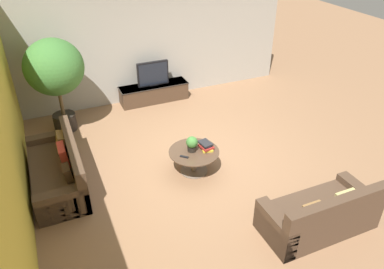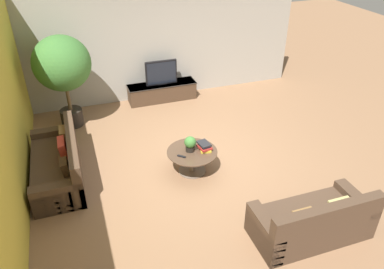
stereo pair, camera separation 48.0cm
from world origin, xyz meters
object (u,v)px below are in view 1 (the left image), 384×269
object	(u,v)px
television	(153,74)
potted_plant_tabletop	(192,144)
couch_by_wall	(59,171)
potted_palm_tall	(55,70)
coffee_table	(194,157)
media_console	(154,93)
couch_near_entry	(320,215)

from	to	relation	value
television	potted_plant_tabletop	bearing A→B (deg)	-95.51
couch_by_wall	potted_palm_tall	xyz separation A→B (m)	(0.35, 1.97, 1.14)
coffee_table	potted_palm_tall	bearing A→B (deg)	127.96
media_console	couch_near_entry	bearing A→B (deg)	-80.40
television	potted_palm_tall	distance (m)	2.47
media_console	coffee_table	distance (m)	3.19
television	couch_near_entry	distance (m)	5.42
media_console	couch_by_wall	xyz separation A→B (m)	(-2.65, -2.56, 0.05)
potted_palm_tall	couch_by_wall	bearing A→B (deg)	-99.98
potted_plant_tabletop	media_console	bearing A→B (deg)	84.49
media_console	couch_near_entry	size ratio (longest dim) A/B	0.99
media_console	potted_palm_tall	xyz separation A→B (m)	(-2.30, -0.58, 1.19)
couch_near_entry	potted_plant_tabletop	bearing A→B (deg)	-61.04
television	couch_near_entry	xyz separation A→B (m)	(0.90, -5.32, -0.47)
coffee_table	couch_near_entry	xyz separation A→B (m)	(1.18, -2.14, -0.03)
media_console	potted_palm_tall	size ratio (longest dim) A/B	0.84
media_console	television	world-z (taller)	television
couch_near_entry	television	bearing A→B (deg)	-80.40
television	coffee_table	size ratio (longest dim) A/B	0.85
media_console	television	bearing A→B (deg)	-90.00
couch_by_wall	potted_plant_tabletop	xyz separation A→B (m)	(2.35, -0.59, 0.33)
coffee_table	potted_plant_tabletop	world-z (taller)	potted_plant_tabletop
television	potted_palm_tall	xyz separation A→B (m)	(-2.30, -0.58, 0.68)
couch_by_wall	coffee_table	bearing A→B (deg)	75.28
television	couch_near_entry	world-z (taller)	television
media_console	coffee_table	xyz separation A→B (m)	(-0.28, -3.18, 0.08)
media_console	potted_palm_tall	distance (m)	2.66
coffee_table	couch_near_entry	distance (m)	2.44
television	coffee_table	bearing A→B (deg)	-94.97
media_console	potted_plant_tabletop	bearing A→B (deg)	-95.51
television	potted_plant_tabletop	xyz separation A→B (m)	(-0.30, -3.15, -0.14)
potted_palm_tall	couch_near_entry	bearing A→B (deg)	-55.95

